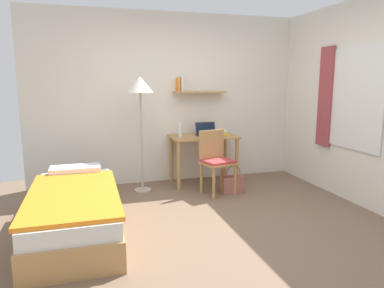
% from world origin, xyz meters
% --- Properties ---
extents(ground_plane, '(5.28, 5.28, 0.00)m').
position_xyz_m(ground_plane, '(0.00, 0.00, 0.00)').
color(ground_plane, brown).
extents(wall_back, '(4.40, 0.27, 2.60)m').
position_xyz_m(wall_back, '(0.00, 2.02, 1.30)').
color(wall_back, silver).
rests_on(wall_back, ground_plane).
extents(wall_right, '(0.10, 4.40, 2.60)m').
position_xyz_m(wall_right, '(2.02, 0.04, 1.30)').
color(wall_right, silver).
rests_on(wall_right, ground_plane).
extents(bed, '(0.87, 1.96, 0.54)m').
position_xyz_m(bed, '(-1.47, 0.32, 0.24)').
color(bed, '#B2844C').
rests_on(bed, ground_plane).
extents(desk, '(1.00, 0.58, 0.75)m').
position_xyz_m(desk, '(0.40, 1.70, 0.60)').
color(desk, '#B2844C').
rests_on(desk, ground_plane).
extents(desk_chair, '(0.51, 0.48, 0.89)m').
position_xyz_m(desk_chair, '(0.42, 1.19, 0.50)').
color(desk_chair, '#B2844C').
rests_on(desk_chair, ground_plane).
extents(standing_lamp, '(0.36, 0.36, 1.64)m').
position_xyz_m(standing_lamp, '(-0.57, 1.55, 1.43)').
color(standing_lamp, '#B2A893').
rests_on(standing_lamp, ground_plane).
extents(laptop, '(0.32, 0.21, 0.20)m').
position_xyz_m(laptop, '(0.45, 1.73, 0.80)').
color(laptop, black).
rests_on(laptop, desk).
extents(water_bottle, '(0.06, 0.06, 0.22)m').
position_xyz_m(water_bottle, '(0.02, 1.66, 0.86)').
color(water_bottle, silver).
rests_on(water_bottle, desk).
extents(book_stack, '(0.19, 0.25, 0.06)m').
position_xyz_m(book_stack, '(0.71, 1.74, 0.78)').
color(book_stack, gold).
rests_on(book_stack, desk).
extents(handbag, '(0.32, 0.11, 0.41)m').
position_xyz_m(handbag, '(0.64, 1.07, 0.14)').
color(handbag, '#99564C').
rests_on(handbag, ground_plane).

